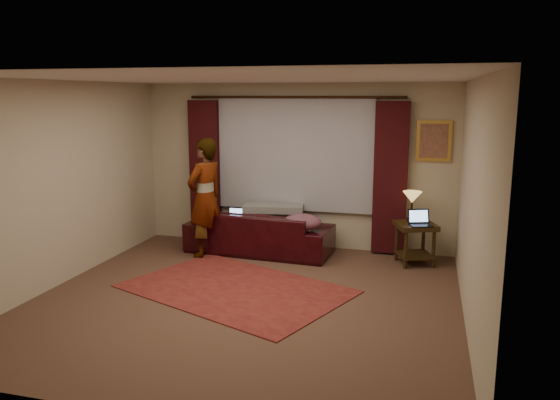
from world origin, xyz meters
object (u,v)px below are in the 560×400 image
(sofa, at_px, (259,224))
(person, at_px, (205,198))
(laptop_table, at_px, (421,218))
(laptop_sofa, at_px, (237,217))
(end_table, at_px, (415,244))
(tiffany_lamp, at_px, (412,206))

(sofa, relative_size, person, 1.24)
(laptop_table, bearing_deg, laptop_sofa, 160.31)
(end_table, distance_m, person, 3.15)
(sofa, xyz_separation_m, laptop_sofa, (-0.32, -0.15, 0.12))
(sofa, distance_m, person, 0.94)
(laptop_sofa, height_order, tiffany_lamp, tiffany_lamp)
(sofa, bearing_deg, tiffany_lamp, -173.52)
(sofa, height_order, person, person)
(sofa, relative_size, end_table, 3.66)
(laptop_table, xyz_separation_m, person, (-3.14, -0.25, 0.18))
(sofa, xyz_separation_m, person, (-0.73, -0.39, 0.45))
(person, bearing_deg, sofa, 140.98)
(end_table, xyz_separation_m, person, (-3.07, -0.39, 0.59))
(laptop_sofa, bearing_deg, laptop_table, -3.25)
(sofa, height_order, tiffany_lamp, tiffany_lamp)
(laptop_sofa, relative_size, person, 0.21)
(sofa, height_order, laptop_table, sofa)
(end_table, relative_size, tiffany_lamp, 1.39)
(laptop_table, bearing_deg, end_table, 97.16)
(person, bearing_deg, tiffany_lamp, 122.37)
(tiffany_lamp, bearing_deg, person, -170.39)
(end_table, distance_m, tiffany_lamp, 0.54)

